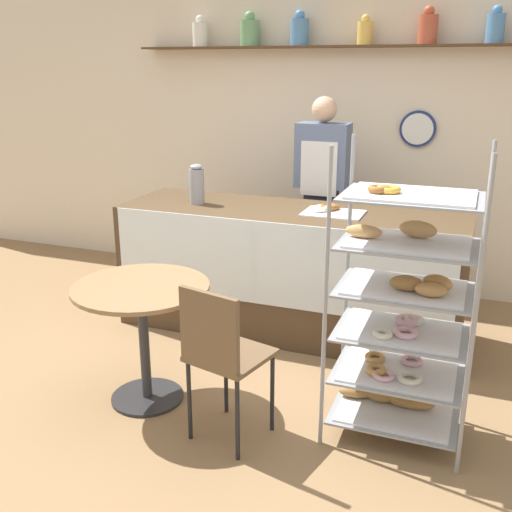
% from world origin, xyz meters
% --- Properties ---
extents(ground_plane, '(14.00, 14.00, 0.00)m').
position_xyz_m(ground_plane, '(0.00, 0.00, 0.00)').
color(ground_plane, olive).
extents(back_wall, '(10.00, 0.30, 2.70)m').
position_xyz_m(back_wall, '(0.00, 2.30, 1.37)').
color(back_wall, beige).
rests_on(back_wall, ground_plane).
extents(display_counter, '(2.56, 0.79, 0.94)m').
position_xyz_m(display_counter, '(0.00, 1.10, 0.47)').
color(display_counter, '#4C3823').
rests_on(display_counter, ground_plane).
extents(pastry_rack, '(0.73, 0.51, 1.61)m').
position_xyz_m(pastry_rack, '(0.98, -0.01, 0.70)').
color(pastry_rack, gray).
rests_on(pastry_rack, ground_plane).
extents(person_worker, '(0.42, 0.23, 1.73)m').
position_xyz_m(person_worker, '(0.08, 1.68, 0.95)').
color(person_worker, '#282833').
rests_on(person_worker, ground_plane).
extents(cafe_table, '(0.80, 0.80, 0.74)m').
position_xyz_m(cafe_table, '(-0.49, -0.20, 0.57)').
color(cafe_table, '#262628').
rests_on(cafe_table, ground_plane).
extents(cafe_chair, '(0.46, 0.46, 0.90)m').
position_xyz_m(cafe_chair, '(0.12, -0.44, 0.56)').
color(cafe_chair, black).
rests_on(cafe_chair, ground_plane).
extents(coffee_carafe, '(0.11, 0.11, 0.30)m').
position_xyz_m(coffee_carafe, '(-0.74, 1.04, 1.09)').
color(coffee_carafe, gray).
rests_on(coffee_carafe, display_counter).
extents(donut_tray_counter, '(0.42, 0.31, 0.05)m').
position_xyz_m(donut_tray_counter, '(0.28, 1.12, 0.96)').
color(donut_tray_counter, white).
rests_on(donut_tray_counter, display_counter).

